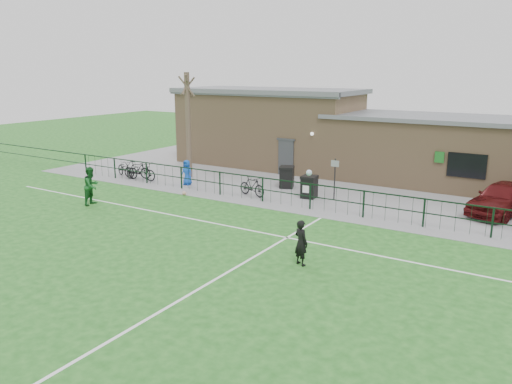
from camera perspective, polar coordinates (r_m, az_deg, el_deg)
The scene contains 20 objects.
ground at distance 16.81m, azimuth -9.14°, elevation -7.78°, with size 90.00×90.00×0.00m, color #1B581A.
paving_strip at distance 27.93m, azimuth 9.26°, elevation 0.97°, with size 34.00×13.00×0.02m, color gray.
pitch_line_touch at distance 22.93m, azimuth 3.71°, elevation -1.73°, with size 28.00×0.10×0.01m, color white.
pitch_line_mid at distance 19.80m, azimuth -1.54°, elevation -4.23°, with size 28.00×0.10×0.01m, color white.
pitch_line_perp at distance 15.65m, azimuth -3.52°, elevation -9.29°, with size 0.10×16.00×0.01m, color white.
perimeter_fence at distance 22.95m, azimuth 3.97°, elevation -0.18°, with size 28.00×0.10×1.20m, color black.
bare_tree at distance 29.00m, azimuth -7.75°, elevation 7.48°, with size 0.30×0.30×6.00m, color #4D3C2F.
wheelie_bin_left at distance 26.53m, azimuth 3.55°, elevation 1.63°, with size 0.70×0.79×1.06m, color black.
wheelie_bin_right at distance 24.51m, azimuth 6.10°, elevation 0.50°, with size 0.67×0.76×1.01m, color black.
sign_post at distance 24.26m, azimuth 8.98°, elevation 1.47°, with size 0.06×0.06×2.00m, color black.
car_maroon at distance 24.03m, azimuth 26.38°, elevation -0.63°, with size 1.70×4.21×1.44m, color #4D0D0E.
bicycle_a at distance 30.16m, azimuth -14.75°, elevation 2.62°, with size 0.66×1.88×0.99m, color black.
bicycle_b at distance 29.55m, azimuth -13.42°, elevation 2.48°, with size 0.47×1.65×0.99m, color black.
bicycle_c at distance 29.03m, azimuth -12.94°, elevation 2.34°, with size 0.69×1.97×1.03m, color black.
bicycle_d at distance 24.72m, azimuth -0.46°, elevation 0.68°, with size 0.47×1.65×0.99m, color black.
spectator_child at distance 27.36m, azimuth -7.90°, elevation 2.23°, with size 0.67×0.43×1.36m, color blue.
goalkeeper_kick at distance 16.18m, azimuth 5.20°, elevation -5.47°, with size 1.51×3.07×2.56m.
outfield_player at distance 24.36m, azimuth -18.29°, elevation 0.67°, with size 0.87×0.67×1.78m, color #185421.
ball_ground at distance 25.27m, azimuth -8.19°, elevation -0.14°, with size 0.21×0.21×0.21m, color silver.
clubhouse at distance 30.61m, azimuth 10.10°, elevation 6.26°, with size 24.25×5.40×4.96m.
Camera 1 is at (10.40, -11.69, 6.14)m, focal length 35.00 mm.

